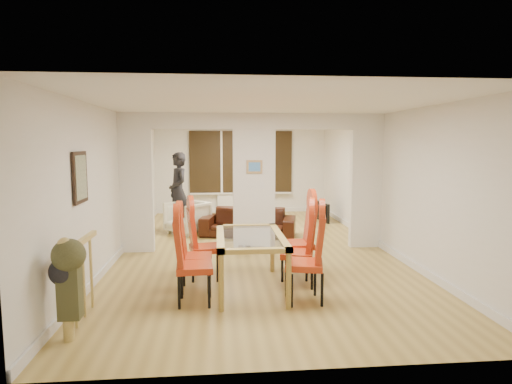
{
  "coord_description": "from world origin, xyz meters",
  "views": [
    {
      "loc": [
        -0.7,
        -8.1,
        2.04
      ],
      "look_at": [
        0.09,
        0.6,
        1.04
      ],
      "focal_mm": 30.0,
      "sensor_mm": 36.0,
      "label": 1
    }
  ],
  "objects": [
    {
      "name": "floor",
      "position": [
        0.0,
        0.0,
        0.0
      ],
      "size": [
        5.0,
        9.0,
        0.01
      ],
      "primitive_type": "cube",
      "color": "#AE9146",
      "rests_on": "ground"
    },
    {
      "name": "room_walls",
      "position": [
        0.0,
        0.0,
        1.3
      ],
      "size": [
        5.0,
        9.0,
        2.6
      ],
      "primitive_type": null,
      "color": "silver",
      "rests_on": "floor"
    },
    {
      "name": "divider_wall",
      "position": [
        0.0,
        0.0,
        1.3
      ],
      "size": [
        5.0,
        0.18,
        2.6
      ],
      "primitive_type": "cube",
      "color": "white",
      "rests_on": "floor"
    },
    {
      "name": "bay_window_blinds",
      "position": [
        0.0,
        4.44,
        1.5
      ],
      "size": [
        3.0,
        0.08,
        1.8
      ],
      "primitive_type": "cube",
      "color": "black",
      "rests_on": "room_walls"
    },
    {
      "name": "radiator",
      "position": [
        0.0,
        4.4,
        0.3
      ],
      "size": [
        1.4,
        0.08,
        0.5
      ],
      "primitive_type": "cube",
      "color": "white",
      "rests_on": "floor"
    },
    {
      "name": "pendant_light",
      "position": [
        0.3,
        3.3,
        2.15
      ],
      "size": [
        0.36,
        0.36,
        0.36
      ],
      "primitive_type": "sphere",
      "color": "orange",
      "rests_on": "room_walls"
    },
    {
      "name": "stair_newel",
      "position": [
        -2.25,
        -3.2,
        0.55
      ],
      "size": [
        0.4,
        1.2,
        1.1
      ],
      "primitive_type": null,
      "color": "tan",
      "rests_on": "floor"
    },
    {
      "name": "wall_poster",
      "position": [
        -2.47,
        -2.4,
        1.6
      ],
      "size": [
        0.04,
        0.52,
        0.67
      ],
      "primitive_type": "cube",
      "color": "gray",
      "rests_on": "room_walls"
    },
    {
      "name": "pillar_photo",
      "position": [
        0.0,
        -0.1,
        1.6
      ],
      "size": [
        0.3,
        0.03,
        0.25
      ],
      "primitive_type": "cube",
      "color": "#4C8CD8",
      "rests_on": "divider_wall"
    },
    {
      "name": "dining_table",
      "position": [
        -0.25,
        -2.28,
        0.39
      ],
      "size": [
        0.93,
        1.65,
        0.77
      ],
      "primitive_type": null,
      "color": "#A98B3E",
      "rests_on": "floor"
    },
    {
      "name": "dining_chair_la",
      "position": [
        -1.0,
        -2.77,
        0.56
      ],
      "size": [
        0.48,
        0.48,
        1.12
      ],
      "primitive_type": null,
      "rotation": [
        0.0,
        0.0,
        0.06
      ],
      "color": "#B23112",
      "rests_on": "floor"
    },
    {
      "name": "dining_chair_lb",
      "position": [
        -1.01,
        -2.27,
        0.55
      ],
      "size": [
        0.44,
        0.44,
        1.09
      ],
      "primitive_type": null,
      "rotation": [
        0.0,
        0.0,
        -0.01
      ],
      "color": "#B23112",
      "rests_on": "floor"
    },
    {
      "name": "dining_chair_lc",
      "position": [
        -0.89,
        -1.76,
        0.55
      ],
      "size": [
        0.52,
        0.52,
        1.1
      ],
      "primitive_type": null,
      "rotation": [
        0.0,
        0.0,
        0.19
      ],
      "color": "#B23112",
      "rests_on": "floor"
    },
    {
      "name": "dining_chair_ra",
      "position": [
        0.4,
        -2.83,
        0.58
      ],
      "size": [
        0.56,
        0.56,
        1.16
      ],
      "primitive_type": null,
      "rotation": [
        0.0,
        0.0,
        -0.22
      ],
      "color": "#B23112",
      "rests_on": "floor"
    },
    {
      "name": "dining_chair_rb",
      "position": [
        0.43,
        -2.21,
        0.56
      ],
      "size": [
        0.54,
        0.54,
        1.11
      ],
      "primitive_type": null,
      "rotation": [
        0.0,
        0.0,
        -0.25
      ],
      "color": "#B23112",
      "rests_on": "floor"
    },
    {
      "name": "dining_chair_rc",
      "position": [
        0.51,
        -1.76,
        0.59
      ],
      "size": [
        0.48,
        0.48,
        1.18
      ],
      "primitive_type": null,
      "rotation": [
        0.0,
        0.0,
        0.01
      ],
      "color": "#B23112",
      "rests_on": "floor"
    },
    {
      "name": "sofa",
      "position": [
        -0.02,
        1.21,
        0.3
      ],
      "size": [
        2.19,
        1.25,
        0.6
      ],
      "primitive_type": "imported",
      "rotation": [
        0.0,
        0.0,
        -0.22
      ],
      "color": "black",
      "rests_on": "floor"
    },
    {
      "name": "armchair",
      "position": [
        -1.38,
        1.56,
        0.37
      ],
      "size": [
        1.12,
        1.12,
        0.73
      ],
      "primitive_type": "imported",
      "rotation": [
        0.0,
        0.0,
        -0.78
      ],
      "color": "beige",
      "rests_on": "floor"
    },
    {
      "name": "person",
      "position": [
        -1.61,
        1.93,
        0.92
      ],
      "size": [
        0.79,
        0.67,
        1.84
      ],
      "primitive_type": "imported",
      "rotation": [
        0.0,
        0.0,
        -1.16
      ],
      "color": "black",
      "rests_on": "floor"
    },
    {
      "name": "television",
      "position": [
        1.96,
        2.81,
        0.25
      ],
      "size": [
        0.87,
        0.24,
        0.5
      ],
      "primitive_type": "imported",
      "rotation": [
        0.0,
        0.0,
        1.72
      ],
      "color": "black",
      "rests_on": "floor"
    },
    {
      "name": "coffee_table",
      "position": [
        0.38,
        2.22,
        0.11
      ],
      "size": [
        1.09,
        0.73,
        0.23
      ],
      "primitive_type": null,
      "rotation": [
        0.0,
        0.0,
        -0.25
      ],
      "color": "#312310",
      "rests_on": "floor"
    },
    {
      "name": "bottle",
      "position": [
        0.25,
        2.19,
        0.37
      ],
      "size": [
        0.07,
        0.07,
        0.28
      ],
      "primitive_type": "cylinder",
      "color": "#143F19",
      "rests_on": "coffee_table"
    },
    {
      "name": "bowl",
      "position": [
        0.29,
        2.25,
        0.25
      ],
      "size": [
        0.2,
        0.2,
        0.05
      ],
      "primitive_type": "imported",
      "color": "#312310",
      "rests_on": "coffee_table"
    },
    {
      "name": "shoes",
      "position": [
        -0.2,
        -0.26,
        0.05
      ],
      "size": [
        0.23,
        0.25,
        0.1
      ],
      "primitive_type": null,
      "color": "black",
      "rests_on": "floor"
    }
  ]
}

